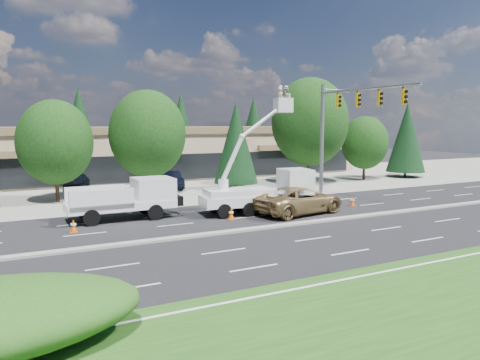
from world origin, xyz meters
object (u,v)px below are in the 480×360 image
signal_mast (340,121)px  minivan (299,200)px  bucket_truck (266,186)px  utility_pickup (129,203)px

signal_mast → minivan: size_ratio=1.60×
bucket_truck → minivan: size_ratio=1.30×
utility_pickup → signal_mast: bearing=3.7°
bucket_truck → minivan: bucket_truck is taller
signal_mast → bucket_truck: signal_mast is taller
signal_mast → utility_pickup: size_ratio=1.58×
minivan → signal_mast: bearing=-66.8°
signal_mast → minivan: signal_mast is taller
signal_mast → bucket_truck: bearing=-160.8°
utility_pickup → bucket_truck: bearing=-12.9°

